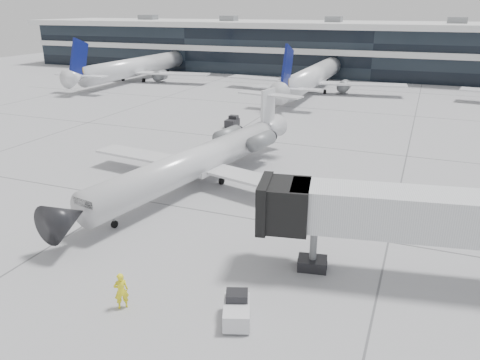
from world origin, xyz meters
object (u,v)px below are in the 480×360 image
at_px(regional_jet, 200,160).
at_px(jet_bridge, 431,216).
at_px(baggage_tug, 237,310).
at_px(ramp_worker, 121,291).

height_order(regional_jet, jet_bridge, regional_jet).
distance_m(regional_jet, baggage_tug, 18.85).
distance_m(ramp_worker, baggage_tug, 5.91).
height_order(ramp_worker, baggage_tug, ramp_worker).
bearing_deg(ramp_worker, regional_jet, -120.46).
relative_size(ramp_worker, baggage_tug, 0.82).
bearing_deg(regional_jet, baggage_tug, -47.56).
distance_m(regional_jet, ramp_worker, 17.67).
bearing_deg(baggage_tug, regional_jet, 101.24).
bearing_deg(ramp_worker, jet_bridge, 167.15).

